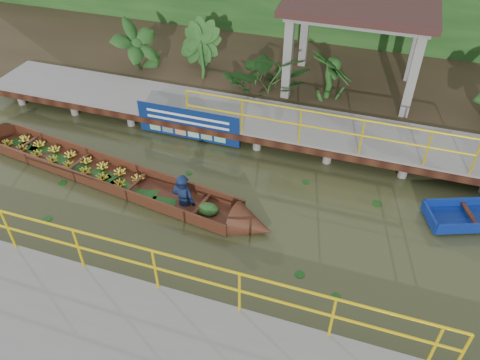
% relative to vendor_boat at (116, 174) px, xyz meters
% --- Properties ---
extents(ground, '(80.00, 80.00, 0.00)m').
position_rel_vendor_boat_xyz_m(ground, '(2.01, -0.12, -0.25)').
color(ground, '#32361B').
rests_on(ground, ground).
extents(land_strip, '(30.00, 8.00, 0.45)m').
position_rel_vendor_boat_xyz_m(land_strip, '(2.01, 7.38, -0.02)').
color(land_strip, '#302718').
rests_on(land_strip, ground).
extents(far_dock, '(16.00, 2.06, 1.66)m').
position_rel_vendor_boat_xyz_m(far_dock, '(2.03, 3.30, 0.23)').
color(far_dock, gray).
rests_on(far_dock, ground).
extents(near_dock, '(18.00, 2.40, 1.73)m').
position_rel_vendor_boat_xyz_m(near_dock, '(3.01, -4.32, 0.06)').
color(near_dock, gray).
rests_on(near_dock, ground).
extents(pavilion, '(4.40, 3.00, 3.00)m').
position_rel_vendor_boat_xyz_m(pavilion, '(5.01, 6.18, 2.57)').
color(pavilion, gray).
rests_on(pavilion, ground).
extents(vendor_boat, '(9.41, 2.26, 2.12)m').
position_rel_vendor_boat_xyz_m(vendor_boat, '(0.00, 0.00, 0.00)').
color(vendor_boat, '#3B1B10').
rests_on(vendor_boat, ground).
extents(blue_banner, '(3.09, 0.04, 0.97)m').
position_rel_vendor_boat_xyz_m(blue_banner, '(1.02, 2.36, 0.31)').
color(blue_banner, navy).
rests_on(blue_banner, ground).
extents(tropical_plants, '(14.36, 1.36, 1.70)m').
position_rel_vendor_boat_xyz_m(tropical_plants, '(4.26, 5.18, 1.05)').
color(tropical_plants, '#143D13').
rests_on(tropical_plants, ground).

